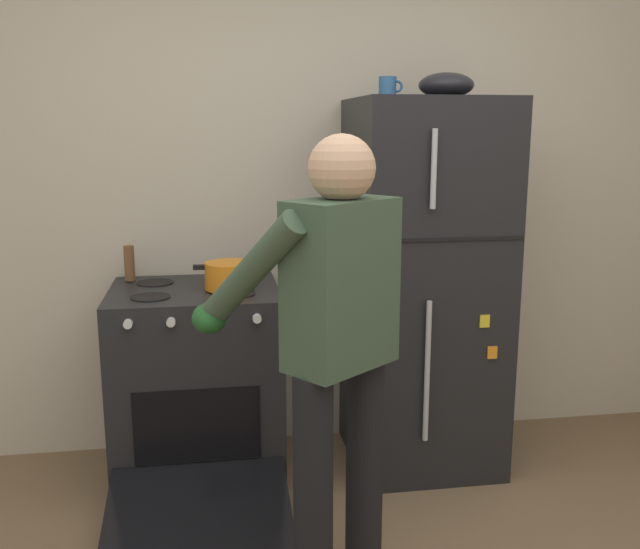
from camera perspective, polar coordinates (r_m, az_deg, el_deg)
name	(u,v)px	position (r m, az deg, el deg)	size (l,w,h in m)	color
kitchen_wall_back	(307,181)	(3.59, -1.05, 7.55)	(6.00, 0.10, 2.70)	beige
refrigerator	(423,286)	(3.40, 8.32, -0.94)	(0.68, 0.72, 1.75)	black
stove_range	(198,386)	(3.36, -9.86, -8.85)	(0.76, 1.21, 0.91)	black
person_cook	(332,334)	(2.30, 0.94, -4.82)	(0.69, 0.73, 1.60)	black
red_pot	(230,275)	(3.18, -7.32, -0.08)	(0.32, 0.22, 0.12)	orange
coffee_mug	(388,87)	(3.32, 5.52, 14.83)	(0.11, 0.08, 0.10)	#2D6093
pepper_mill	(129,263)	(3.44, -15.15, 0.89)	(0.05, 0.05, 0.17)	brown
mixing_bowl	(446,85)	(3.35, 10.16, 14.82)	(0.25, 0.25, 0.11)	black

